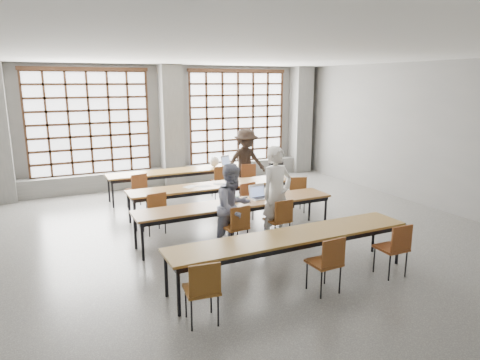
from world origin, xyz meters
name	(u,v)px	position (x,y,z in m)	size (l,w,h in m)	color
floor	(253,240)	(0.00, 0.00, 0.00)	(11.00, 11.00, 0.00)	#51514E
ceiling	(254,54)	(0.00, 0.00, 3.50)	(11.00, 11.00, 0.00)	silver
wall_back	(169,125)	(0.00, 5.50, 1.75)	(10.00, 10.00, 0.00)	slate
wall_right	(442,137)	(5.00, 0.00, 1.75)	(11.00, 11.00, 0.00)	slate
column_mid	(171,126)	(0.00, 5.22, 1.75)	(0.60, 0.55, 3.50)	#5D5D5A
column_right	(301,120)	(4.50, 5.22, 1.75)	(0.60, 0.55, 3.50)	#5D5D5A
window_left	(90,123)	(-2.25, 5.42, 1.90)	(3.32, 0.12, 3.00)	white
window_right	(238,118)	(2.25, 5.42, 1.90)	(3.32, 0.12, 3.00)	white
sill_ledge	(172,175)	(0.00, 5.30, 0.25)	(9.80, 0.35, 0.50)	#5D5D5A
desk_row_a	(184,172)	(-0.14, 3.74, 0.66)	(4.00, 0.70, 0.73)	brown
desk_row_b	(216,187)	(-0.01, 1.81, 0.66)	(4.00, 0.70, 0.73)	brown
desk_row_c	(237,206)	(-0.23, 0.26, 0.66)	(4.00, 0.70, 0.73)	brown
desk_row_d	(292,239)	(-0.22, -1.73, 0.66)	(4.00, 0.70, 0.73)	brown
chair_back_left	(138,187)	(-1.53, 3.11, 0.54)	(0.50, 0.50, 0.88)	brown
chair_back_mid	(220,179)	(0.65, 3.11, 0.54)	(0.47, 0.47, 0.88)	brown
chair_back_right	(247,176)	(1.44, 3.11, 0.54)	(0.50, 0.50, 0.88)	brown
chair_mid_left	(155,208)	(-1.60, 1.19, 0.54)	(0.47, 0.47, 0.88)	brown
chair_mid_centre	(244,197)	(0.40, 1.19, 0.54)	(0.49, 0.49, 0.88)	maroon
chair_mid_right	(297,190)	(1.76, 1.19, 0.54)	(0.53, 0.53, 0.88)	brown
chair_front_left	(237,223)	(-0.52, -0.37, 0.54)	(0.46, 0.47, 0.88)	brown
chair_front_right	(280,217)	(0.38, -0.37, 0.54)	(0.45, 0.46, 0.88)	#672E14
chair_near_left	(203,286)	(-1.93, -2.36, 0.54)	(0.47, 0.47, 0.88)	brown
chair_near_mid	(328,259)	(-0.02, -2.36, 0.54)	(0.44, 0.44, 0.88)	brown
chair_near_right	(395,245)	(1.28, -2.36, 0.54)	(0.43, 0.43, 0.88)	brown
student_male	(277,195)	(0.37, -0.24, 0.93)	(0.68, 0.44, 1.86)	white
student_female	(233,207)	(-0.53, -0.24, 0.80)	(0.78, 0.61, 1.61)	navy
student_back	(246,162)	(1.46, 3.24, 0.90)	(1.16, 0.67, 1.79)	black
laptop_front	(259,195)	(0.32, 0.37, 0.79)	(0.37, 0.32, 0.26)	silver
laptop_back	(228,163)	(1.18, 3.84, 0.79)	(0.46, 0.43, 0.26)	#B4B3B8
mouse	(279,196)	(0.72, 0.24, 0.75)	(0.10, 0.06, 0.04)	white
green_box	(233,199)	(-0.28, 0.34, 0.78)	(0.25, 0.09, 0.09)	#2E8F2F
phone	(247,202)	(-0.05, 0.16, 0.74)	(0.13, 0.06, 0.01)	black
paper_sheet_a	(190,187)	(-0.61, 1.86, 0.73)	(0.30, 0.21, 0.00)	white
paper_sheet_b	(205,186)	(-0.31, 1.76, 0.73)	(0.30, 0.21, 0.00)	white
paper_sheet_c	(220,184)	(0.09, 1.81, 0.73)	(0.30, 0.21, 0.00)	silver
backpack	(276,169)	(1.59, 1.86, 0.93)	(0.32, 0.20, 0.40)	black
plastic_bag	(214,161)	(0.76, 3.79, 0.87)	(0.26, 0.21, 0.29)	white
red_pouch	(201,286)	(-1.92, -2.28, 0.50)	(0.20, 0.08, 0.06)	red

